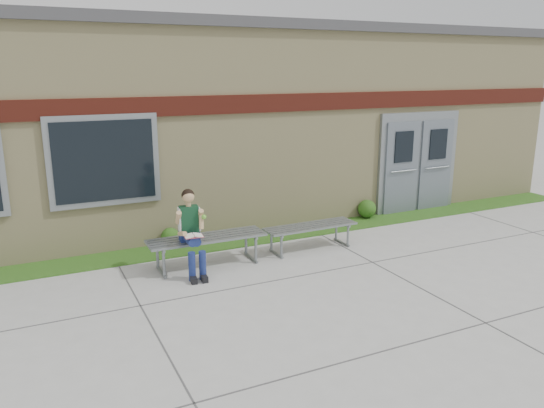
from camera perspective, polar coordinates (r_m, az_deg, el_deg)
ground at (r=8.47m, az=7.25°, el=-8.37°), size 80.00×80.00×0.00m
grass_strip at (r=10.60m, az=-0.36°, el=-3.47°), size 16.00×0.80×0.02m
school_building at (r=13.29m, az=-6.71°, el=9.29°), size 16.20×6.22×4.20m
bench_left at (r=9.02m, az=-7.00°, el=-4.22°), size 2.00×0.57×0.52m
bench_right at (r=9.81m, az=4.14°, el=-2.88°), size 1.78×0.53×0.46m
girl at (r=8.63m, az=-8.69°, el=-2.73°), size 0.46×0.80×1.39m
shrub_mid at (r=10.15m, az=-10.88°, el=-3.48°), size 0.34×0.34×0.34m
shrub_east at (r=12.01m, az=10.18°, el=-0.50°), size 0.40×0.40×0.40m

